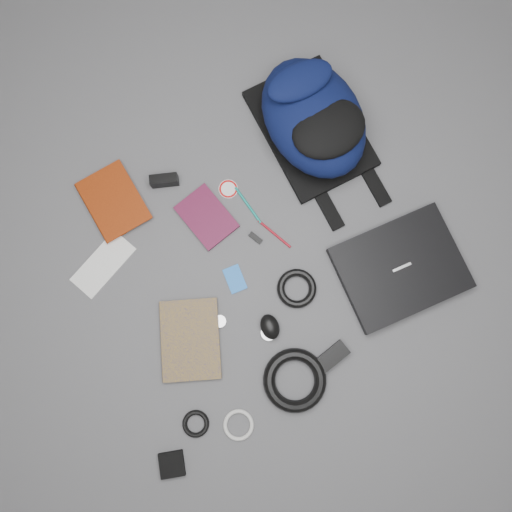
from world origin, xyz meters
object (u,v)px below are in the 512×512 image
backpack (313,118)px  laptop (400,268)px  power_brick (330,358)px  pouch (172,464)px  comic_book (161,342)px  mouse (270,327)px  compact_camera (164,180)px  textbook_red (91,214)px  dvd_case (207,217)px

backpack → laptop: (0.01, -0.59, -0.08)m
power_brick → pouch: bearing=174.9°
comic_book → mouse: bearing=3.6°
compact_camera → textbook_red: bearing=-161.6°
compact_camera → power_brick: compact_camera is taller
textbook_red → compact_camera: (0.28, -0.02, 0.01)m
comic_book → compact_camera: bearing=86.0°
power_brick → backpack: bearing=55.6°
backpack → compact_camera: size_ratio=5.21×
compact_camera → pouch: bearing=-93.5°
backpack → laptop: bearing=-86.6°
laptop → textbook_red: bearing=146.4°
backpack → pouch: 1.25m
power_brick → laptop: bearing=12.8°
comic_book → mouse: size_ratio=3.11×
dvd_case → power_brick: size_ratio=1.56×
pouch → dvd_case: bearing=53.5°
power_brick → compact_camera: bearing=94.8°
laptop → dvd_case: laptop is taller
power_brick → pouch: power_brick is taller
laptop → dvd_case: bearing=141.2°
dvd_case → compact_camera: 0.20m
textbook_red → mouse: size_ratio=2.82×
compact_camera → mouse: bearing=-60.4°
pouch → textbook_red: bearing=80.6°
mouse → pouch: size_ratio=1.09×
backpack → comic_book: (-0.82, -0.40, -0.09)m
laptop → comic_book: laptop is taller
dvd_case → power_brick: (0.13, -0.63, 0.01)m
dvd_case → mouse: mouse is taller
textbook_red → pouch: textbook_red is taller
compact_camera → comic_book: bearing=-96.3°
textbook_red → power_brick: (0.48, -0.84, 0.00)m
dvd_case → compact_camera: compact_camera is taller
backpack → pouch: bearing=-139.4°
textbook_red → dvd_case: size_ratio=1.24×
backpack → mouse: bearing=-129.1°
textbook_red → power_brick: size_ratio=1.92×
laptop → power_brick: size_ratio=3.20×
pouch → laptop: bearing=10.4°
power_brick → pouch: 0.63m
textbook_red → dvd_case: (0.35, -0.21, -0.01)m
textbook_red → laptop: bearing=-40.7°
comic_book → power_brick: 0.57m
laptop → textbook_red: size_ratio=1.67×
compact_camera → pouch: size_ratio=1.21×
backpack → power_brick: backpack is taller
backpack → mouse: (-0.48, -0.54, -0.08)m
textbook_red → compact_camera: size_ratio=2.54×
compact_camera → backpack: bearing=14.5°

